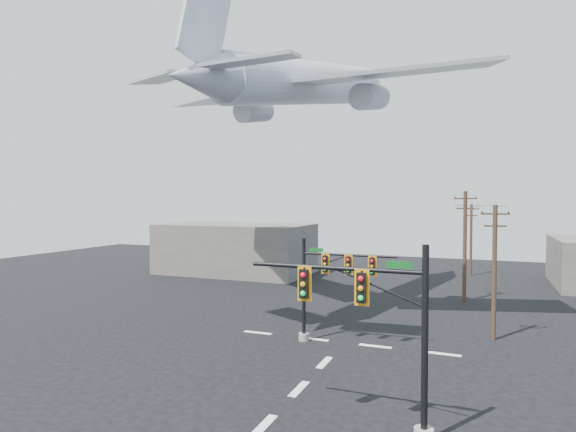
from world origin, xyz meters
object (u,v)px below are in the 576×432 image
at_px(utility_pole_b, 465,244).
at_px(airliner, 309,84).
at_px(utility_pole_a, 494,270).
at_px(utility_pole_c, 471,238).
at_px(signal_mast_far, 326,285).
at_px(signal_mast_near, 383,333).

height_order(utility_pole_b, airliner, airliner).
height_order(utility_pole_a, utility_pole_c, utility_pole_a).
bearing_deg(signal_mast_far, signal_mast_near, -61.94).
bearing_deg(utility_pole_b, airliner, -134.34).
height_order(utility_pole_a, utility_pole_b, utility_pole_b).
bearing_deg(signal_mast_near, airliner, 117.28).
xyz_separation_m(signal_mast_far, airliner, (-4.07, 8.25, 14.63)).
height_order(signal_mast_near, airliner, airliner).
distance_m(utility_pole_a, utility_pole_c, 27.36).
distance_m(signal_mast_far, utility_pole_c, 33.02).
height_order(utility_pole_c, airliner, airliner).
relative_size(signal_mast_near, utility_pole_c, 0.87).
relative_size(signal_mast_far, utility_pole_b, 0.67).
height_order(signal_mast_near, utility_pole_c, utility_pole_c).
bearing_deg(signal_mast_near, utility_pole_a, 74.48).
relative_size(utility_pole_c, airliner, 0.27).
distance_m(signal_mast_near, utility_pole_b, 27.06).
height_order(signal_mast_far, utility_pole_a, utility_pole_a).
xyz_separation_m(signal_mast_far, utility_pole_a, (9.78, 4.78, 0.84)).
bearing_deg(signal_mast_near, signal_mast_far, 118.06).
bearing_deg(airliner, signal_mast_far, -143.16).
bearing_deg(utility_pole_c, utility_pole_b, -105.28).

